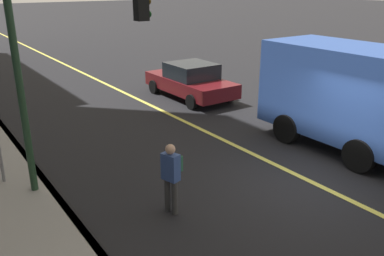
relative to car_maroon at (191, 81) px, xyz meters
name	(u,v)px	position (x,y,z in m)	size (l,w,h in m)	color
ground	(309,181)	(-8.16, 2.02, -0.75)	(200.00, 200.00, 0.00)	black
lane_stripe_center	(309,181)	(-8.16, 2.02, -0.74)	(80.00, 0.16, 0.01)	#D8CC4C
car_maroon	(191,81)	(0.00, 0.00, 0.00)	(4.48, 2.10, 1.51)	#591116
truck_blue	(373,102)	(-8.00, -0.61, 0.86)	(7.24, 2.54, 3.03)	silver
pedestrian_with_backpack	(172,174)	(-7.41, 5.62, 0.17)	(0.42, 0.43, 1.59)	#383838
traffic_light_mast	(76,43)	(-4.94, 6.55, 2.70)	(0.28, 3.35, 5.04)	#1E3823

